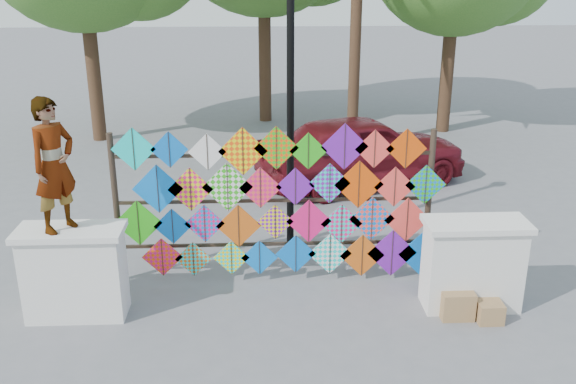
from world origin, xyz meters
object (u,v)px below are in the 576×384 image
object	(u,v)px
kite_rack	(283,205)
vendor_woman	(54,165)
sedan	(362,150)
lamppost	(290,87)

from	to	relation	value
kite_rack	vendor_woman	xyz separation A→B (m)	(-2.91, -0.92, 0.94)
vendor_woman	sedan	distance (m)	7.23
vendor_woman	lamppost	xyz separation A→B (m)	(3.09, 2.20, 0.54)
sedan	lamppost	xyz separation A→B (m)	(-1.69, -3.05, 1.93)
sedan	lamppost	bearing A→B (deg)	132.02
vendor_woman	lamppost	distance (m)	3.83
vendor_woman	sedan	size ratio (longest dim) A/B	0.39
kite_rack	sedan	bearing A→B (deg)	66.68
vendor_woman	kite_rack	bearing A→B (deg)	-37.57
vendor_woman	lamppost	world-z (taller)	lamppost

